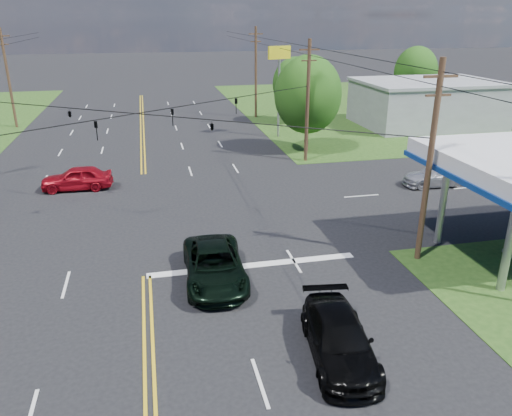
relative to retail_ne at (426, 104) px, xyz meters
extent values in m
plane|color=black|center=(-30.00, -20.00, -2.20)|extent=(280.00, 280.00, 0.00)
cube|color=#214315|center=(5.00, 12.00, -2.20)|extent=(46.00, 48.00, 0.03)
cube|color=silver|center=(-25.00, -28.00, -2.20)|extent=(10.00, 0.50, 0.02)
cube|color=gray|center=(0.00, 0.00, 0.00)|extent=(14.00, 10.00, 4.40)
cylinder|color=#A5A5AA|center=(-15.00, -32.50, 0.12)|extent=(0.36, 0.36, 4.65)
cylinder|color=#A5A5AA|center=(-15.00, -27.50, 0.12)|extent=(0.36, 0.36, 4.65)
cylinder|color=#43281C|center=(-17.00, -29.00, 2.55)|extent=(0.28, 0.28, 9.50)
cube|color=#43281C|center=(-17.00, -29.00, 6.50)|extent=(1.60, 0.12, 0.12)
cube|color=#43281C|center=(-17.00, -29.00, 5.70)|extent=(1.20, 0.10, 0.10)
cylinder|color=#43281C|center=(-17.00, -11.00, 2.55)|extent=(0.28, 0.28, 9.50)
cube|color=#43281C|center=(-17.00, -11.00, 6.50)|extent=(1.60, 0.12, 0.12)
cube|color=#43281C|center=(-17.00, -11.00, 5.70)|extent=(1.20, 0.10, 0.10)
cylinder|color=#43281C|center=(-43.00, 8.00, 2.80)|extent=(0.28, 0.28, 10.00)
cube|color=#43281C|center=(-43.00, 8.00, 7.00)|extent=(1.60, 0.12, 0.12)
cube|color=#43281C|center=(-43.00, 8.00, 6.20)|extent=(1.20, 0.10, 0.10)
cylinder|color=#43281C|center=(-17.00, 8.00, 2.80)|extent=(0.28, 0.28, 10.00)
cube|color=#43281C|center=(-17.00, 8.00, 7.00)|extent=(1.60, 0.12, 0.12)
cube|color=#43281C|center=(-17.00, 8.00, 6.20)|extent=(1.20, 0.10, 0.10)
imported|color=black|center=(-32.08, -21.44, 3.22)|extent=(0.17, 0.21, 1.05)
imported|color=black|center=(-27.92, -18.56, 3.22)|extent=(0.17, 0.21, 1.05)
imported|color=black|center=(-23.50, -15.50, 3.22)|extent=(0.17, 0.21, 1.05)
imported|color=black|center=(-33.90, -17.30, 3.50)|extent=(1.24, 0.26, 0.50)
imported|color=black|center=(-26.10, -22.70, 3.50)|extent=(1.24, 0.26, 0.50)
cylinder|color=black|center=(-17.00, -22.00, 6.70)|extent=(0.04, 100.00, 0.04)
cylinder|color=black|center=(-17.00, -22.00, 6.10)|extent=(0.04, 100.00, 0.04)
cylinder|color=#43281C|center=(-16.00, -8.00, -0.55)|extent=(0.36, 0.36, 3.30)
ellipsoid|color=#194412|center=(-16.00, -8.00, 2.67)|extent=(5.70, 5.70, 6.60)
cylinder|color=#43281C|center=(-13.50, 4.00, -0.77)|extent=(0.36, 0.36, 2.86)
ellipsoid|color=#194412|center=(-13.50, 4.00, 2.03)|extent=(4.94, 4.94, 5.72)
cylinder|color=#43281C|center=(4.00, 10.00, -0.66)|extent=(0.36, 0.36, 3.08)
ellipsoid|color=#194412|center=(4.00, 10.00, 2.35)|extent=(5.32, 5.32, 6.16)
imported|color=black|center=(-27.00, -29.06, -1.42)|extent=(2.82, 5.73, 1.56)
imported|color=black|center=(-23.54, -35.27, -1.46)|extent=(2.73, 5.33, 1.48)
imported|color=maroon|center=(-34.40, -14.50, -1.40)|extent=(4.73, 2.02, 1.59)
imported|color=silver|center=(-10.00, -19.00, -1.50)|extent=(4.86, 2.13, 1.39)
cylinder|color=#A5A5AA|center=(-17.00, -2.20, 2.05)|extent=(0.20, 0.20, 8.51)
cube|color=yellow|center=(-17.00, -2.20, 5.71)|extent=(2.30, 0.97, 1.17)
camera|label=1|loc=(-29.42, -48.70, 8.95)|focal=35.00mm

